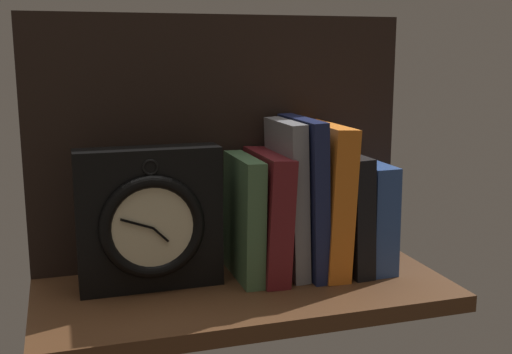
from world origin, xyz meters
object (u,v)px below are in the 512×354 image
(book_green_romantic, at_px, (244,218))
(book_orange_pandolfini, at_px, (323,197))
(book_maroon_dawkins, at_px, (266,215))
(book_gray_chess, at_px, (287,198))
(book_navy_bierce, at_px, (303,196))
(book_black_skeptic, at_px, (344,210))
(book_blue_modern, at_px, (365,213))
(framed_clock, at_px, (150,220))

(book_green_romantic, height_order, book_orange_pandolfini, book_orange_pandolfini)
(book_green_romantic, distance_m, book_orange_pandolfini, 0.13)
(book_maroon_dawkins, bearing_deg, book_gray_chess, 0.00)
(book_gray_chess, distance_m, book_navy_bierce, 0.03)
(book_green_romantic, distance_m, book_gray_chess, 0.08)
(book_green_romantic, bearing_deg, book_black_skeptic, 0.00)
(book_blue_modern, bearing_deg, book_navy_bierce, 180.00)
(book_navy_bierce, bearing_deg, book_gray_chess, 180.00)
(book_black_skeptic, distance_m, framed_clock, 0.32)
(book_maroon_dawkins, height_order, book_gray_chess, book_gray_chess)
(book_green_romantic, bearing_deg, book_maroon_dawkins, 0.00)
(book_green_romantic, relative_size, book_gray_chess, 0.78)
(book_navy_bierce, height_order, book_orange_pandolfini, book_navy_bierce)
(book_green_romantic, xyz_separation_m, book_navy_bierce, (0.10, 0.00, 0.03))
(book_green_romantic, distance_m, framed_clock, 0.15)
(book_orange_pandolfini, distance_m, framed_clock, 0.28)
(book_maroon_dawkins, bearing_deg, book_navy_bierce, 0.00)
(book_navy_bierce, bearing_deg, book_black_skeptic, 0.00)
(book_gray_chess, bearing_deg, framed_clock, -178.52)
(book_black_skeptic, bearing_deg, book_green_romantic, 180.00)
(book_orange_pandolfini, bearing_deg, framed_clock, -178.85)
(book_maroon_dawkins, height_order, framed_clock, framed_clock)
(book_black_skeptic, distance_m, book_blue_modern, 0.04)
(book_orange_pandolfini, height_order, book_blue_modern, book_orange_pandolfini)
(framed_clock, bearing_deg, book_blue_modern, 0.90)
(book_navy_bierce, xyz_separation_m, book_blue_modern, (0.11, 0.00, -0.04))
(book_navy_bierce, distance_m, book_orange_pandolfini, 0.03)
(book_blue_modern, bearing_deg, book_orange_pandolfini, 180.00)
(book_green_romantic, relative_size, framed_clock, 0.90)
(book_black_skeptic, bearing_deg, framed_clock, -178.98)
(book_maroon_dawkins, height_order, book_navy_bierce, book_navy_bierce)
(book_navy_bierce, bearing_deg, book_blue_modern, 0.00)
(framed_clock, bearing_deg, book_green_romantic, 2.21)
(book_blue_modern, bearing_deg, book_black_skeptic, 180.00)
(book_green_romantic, xyz_separation_m, book_blue_modern, (0.21, 0.00, -0.01))
(book_green_romantic, distance_m, book_blue_modern, 0.21)
(book_blue_modern, distance_m, framed_clock, 0.36)
(book_green_romantic, relative_size, book_maroon_dawkins, 0.98)
(book_green_romantic, height_order, book_blue_modern, book_green_romantic)
(book_maroon_dawkins, relative_size, book_orange_pandolfini, 0.82)
(book_gray_chess, distance_m, framed_clock, 0.22)
(book_gray_chess, bearing_deg, book_blue_modern, 0.00)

